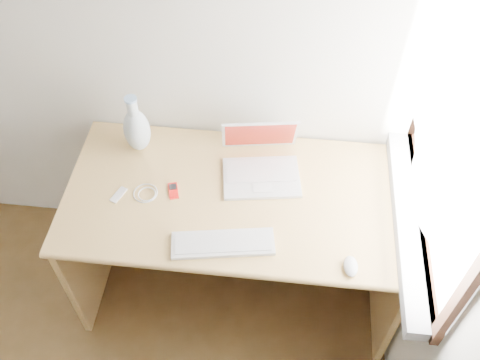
# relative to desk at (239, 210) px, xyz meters

# --- Properties ---
(window) EXTENTS (0.11, 0.99, 1.10)m
(window) POSITION_rel_desk_xyz_m (0.71, -0.16, 0.74)
(window) COLOR white
(window) RESTS_ON right_wall
(desk) EXTENTS (1.43, 0.71, 0.76)m
(desk) POSITION_rel_desk_xyz_m (0.00, 0.00, 0.00)
(desk) COLOR tan
(desk) RESTS_ON floor
(laptop) EXTENTS (0.35, 0.31, 0.22)m
(laptop) POSITION_rel_desk_xyz_m (0.09, 0.06, 0.27)
(laptop) COLOR silver
(laptop) RESTS_ON desk
(external_keyboard) EXTENTS (0.41, 0.18, 0.02)m
(external_keyboard) POSITION_rel_desk_xyz_m (-0.03, -0.33, 0.23)
(external_keyboard) COLOR white
(external_keyboard) RESTS_ON desk
(mouse) EXTENTS (0.06, 0.09, 0.03)m
(mouse) POSITION_rel_desk_xyz_m (0.46, -0.38, 0.23)
(mouse) COLOR silver
(mouse) RESTS_ON desk
(ipod) EXTENTS (0.06, 0.09, 0.01)m
(ipod) POSITION_rel_desk_xyz_m (-0.26, -0.09, 0.22)
(ipod) COLOR #A70F0B
(ipod) RESTS_ON desk
(cable_coil) EXTENTS (0.12, 0.12, 0.01)m
(cable_coil) POSITION_rel_desk_xyz_m (-0.38, -0.12, 0.22)
(cable_coil) COLOR white
(cable_coil) RESTS_ON desk
(remote) EXTENTS (0.06, 0.09, 0.01)m
(remote) POSITION_rel_desk_xyz_m (-0.49, -0.14, 0.22)
(remote) COLOR white
(remote) RESTS_ON desk
(vase) EXTENTS (0.11, 0.11, 0.29)m
(vase) POSITION_rel_desk_xyz_m (-0.46, 0.13, 0.34)
(vase) COLOR white
(vase) RESTS_ON desk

